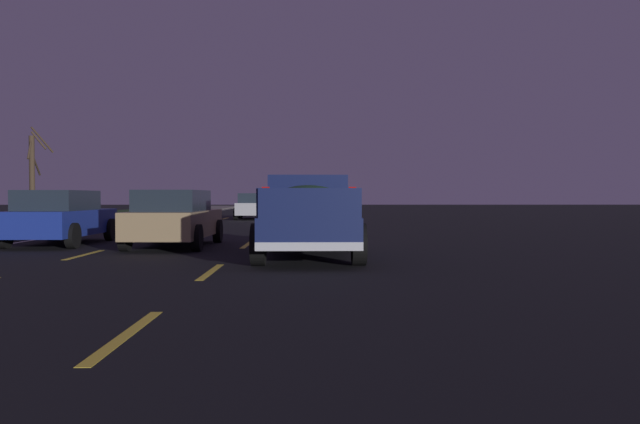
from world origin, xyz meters
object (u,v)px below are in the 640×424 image
Objects in this scene: sedan_blue at (60,217)px; bare_tree_far at (33,175)px; pickup_truck at (308,214)px; sedan_tan at (175,218)px; sedan_silver at (253,206)px.

sedan_blue is 0.87× the size of bare_tree_far.
sedan_tan is (2.80, 3.65, -0.20)m from pickup_truck.
bare_tree_far is at bearing 37.86° from pickup_truck.
sedan_silver is 0.88× the size of bare_tree_far.
sedan_silver is 19.66m from sedan_blue.
bare_tree_far reaches higher than sedan_blue.
pickup_truck is 1.23× the size of sedan_tan.
sedan_silver is at bearing -10.73° from sedan_blue.
sedan_blue is at bearing 76.58° from sedan_tan.
sedan_silver and sedan_tan have the same top height.
sedan_tan and sedan_blue have the same top height.
sedan_tan is 0.88× the size of bare_tree_far.
bare_tree_far is (18.81, 14.62, 1.52)m from pickup_truck.
pickup_truck is at bearing -117.07° from sedan_blue.
bare_tree_far is (15.20, 7.54, 1.72)m from sedan_blue.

